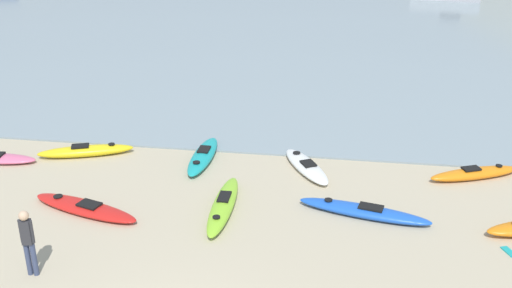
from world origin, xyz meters
The scene contains 8 objects.
kayak_on_sand_1 centered at (3.67, 6.39, 0.15)m, with size 3.62×1.39×0.33m.
kayak_on_sand_3 centered at (-0.11, 6.12, 0.16)m, with size 0.61×3.33×0.36m.
kayak_on_sand_4 centered at (-3.81, 5.48, 0.13)m, with size 3.43×1.69×0.30m.
kayak_on_sand_5 centered at (-5.30, 8.99, 0.17)m, with size 3.09×1.59×0.39m.
kayak_on_sand_6 centered at (1.94, 8.98, 0.14)m, with size 1.93×2.72×0.32m.
kayak_on_sand_7 centered at (-1.41, 9.22, 0.15)m, with size 0.68×3.00×0.35m.
kayak_on_sand_8 centered at (7.01, 9.20, 0.16)m, with size 2.93×1.67×0.36m.
person_near_foreground centered at (-3.80, 2.59, 0.94)m, with size 0.33×0.22×1.65m.
Camera 1 is at (2.91, -7.87, 8.11)m, focal length 42.00 mm.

